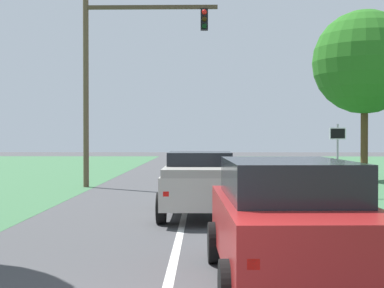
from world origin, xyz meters
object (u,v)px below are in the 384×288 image
pickup_truck_lead (200,182)px  keep_moving_sign (338,150)px  oak_tree_right (365,62)px  traffic_light (117,63)px  red_suv_near (288,219)px

pickup_truck_lead → keep_moving_sign: size_ratio=1.84×
pickup_truck_lead → keep_moving_sign: 7.11m
pickup_truck_lead → oak_tree_right: bearing=57.0°
traffic_light → keep_moving_sign: (8.67, -3.66, -3.67)m
red_suv_near → traffic_light: traffic_light is taller
oak_tree_right → keep_moving_sign: bearing=-112.6°
traffic_light → keep_moving_sign: bearing=-22.9°
keep_moving_sign → traffic_light: bearing=157.1°
keep_moving_sign → oak_tree_right: oak_tree_right is taller
pickup_truck_lead → traffic_light: (-3.66, 8.64, 4.44)m
pickup_truck_lead → red_suv_near: bearing=-79.0°
keep_moving_sign → oak_tree_right: 9.25m
red_suv_near → pickup_truck_lead: (-1.37, 7.09, -0.05)m
red_suv_near → oak_tree_right: 21.39m
traffic_light → oak_tree_right: (11.84, 3.94, 0.54)m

